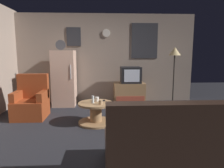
% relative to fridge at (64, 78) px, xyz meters
% --- Properties ---
extents(ground_plane, '(12.00, 12.00, 0.00)m').
position_rel_fridge_xyz_m(ground_plane, '(1.11, -1.99, -0.75)').
color(ground_plane, '#232328').
extents(wall_with_art, '(5.20, 0.12, 2.54)m').
position_rel_fridge_xyz_m(wall_with_art, '(1.12, 0.46, 0.52)').
color(wall_with_art, gray).
rests_on(wall_with_art, ground_plane).
extents(fridge, '(0.60, 0.62, 1.77)m').
position_rel_fridge_xyz_m(fridge, '(0.00, 0.00, 0.00)').
color(fridge, beige).
rests_on(fridge, ground_plane).
extents(tv_stand, '(0.84, 0.53, 0.62)m').
position_rel_fridge_xyz_m(tv_stand, '(1.78, -0.01, -0.45)').
color(tv_stand, '#9E754C').
rests_on(tv_stand, ground_plane).
extents(crt_tv, '(0.54, 0.51, 0.44)m').
position_rel_fridge_xyz_m(crt_tv, '(1.81, -0.01, 0.08)').
color(crt_tv, black).
rests_on(crt_tv, tv_stand).
extents(standing_lamp, '(0.32, 0.32, 1.59)m').
position_rel_fridge_xyz_m(standing_lamp, '(2.98, -0.14, 0.60)').
color(standing_lamp, '#332D28').
rests_on(standing_lamp, ground_plane).
extents(coffee_table, '(0.72, 0.72, 0.43)m').
position_rel_fridge_xyz_m(coffee_table, '(0.89, -1.52, -0.54)').
color(coffee_table, '#9E754C').
rests_on(coffee_table, ground_plane).
extents(wine_glass, '(0.05, 0.05, 0.15)m').
position_rel_fridge_xyz_m(wine_glass, '(0.84, -1.55, -0.25)').
color(wine_glass, silver).
rests_on(wine_glass, coffee_table).
extents(mug_ceramic_white, '(0.08, 0.08, 0.09)m').
position_rel_fridge_xyz_m(mug_ceramic_white, '(0.92, -1.39, -0.28)').
color(mug_ceramic_white, silver).
rests_on(mug_ceramic_white, coffee_table).
extents(mug_ceramic_tan, '(0.08, 0.08, 0.09)m').
position_rel_fridge_xyz_m(mug_ceramic_tan, '(0.99, -1.67, -0.28)').
color(mug_ceramic_tan, tan).
rests_on(mug_ceramic_tan, coffee_table).
extents(remote_control, '(0.15, 0.05, 0.02)m').
position_rel_fridge_xyz_m(remote_control, '(1.01, -1.39, -0.31)').
color(remote_control, black).
rests_on(remote_control, coffee_table).
extents(armchair, '(0.68, 0.68, 0.96)m').
position_rel_fridge_xyz_m(armchair, '(-0.56, -1.03, -0.42)').
color(armchair, maroon).
rests_on(armchair, ground_plane).
extents(couch, '(1.70, 0.80, 0.92)m').
position_rel_fridge_xyz_m(couch, '(1.90, -3.31, -0.44)').
color(couch, black).
rests_on(couch, ground_plane).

